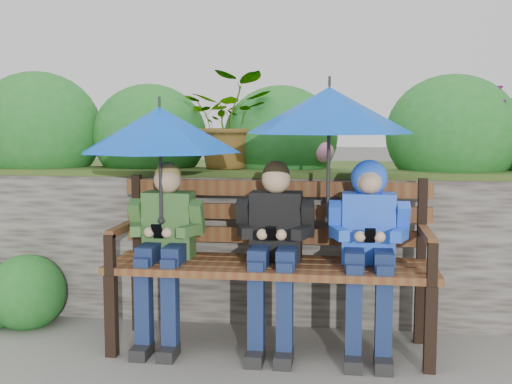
# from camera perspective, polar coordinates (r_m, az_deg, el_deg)

# --- Properties ---
(ground) EXTENTS (60.00, 60.00, 0.00)m
(ground) POSITION_cam_1_polar(r_m,az_deg,el_deg) (3.88, -0.21, -14.25)
(ground) COLOR slate
(ground) RESTS_ON ground
(garden_backdrop) EXTENTS (8.02, 2.88, 1.77)m
(garden_backdrop) POSITION_cam_1_polar(r_m,az_deg,el_deg) (5.28, 0.87, -1.76)
(garden_backdrop) COLOR #403A36
(garden_backdrop) RESTS_ON ground
(park_bench) EXTENTS (1.93, 0.57, 1.02)m
(park_bench) POSITION_cam_1_polar(r_m,az_deg,el_deg) (3.90, 1.45, -5.29)
(park_bench) COLOR black
(park_bench) RESTS_ON ground
(boy_left) EXTENTS (0.45, 0.52, 1.11)m
(boy_left) POSITION_cam_1_polar(r_m,az_deg,el_deg) (3.92, -8.10, -4.30)
(boy_left) COLOR #345F27
(boy_left) RESTS_ON ground
(boy_middle) EXTENTS (0.46, 0.53, 1.13)m
(boy_middle) POSITION_cam_1_polar(r_m,az_deg,el_deg) (3.79, 1.64, -4.51)
(boy_middle) COLOR black
(boy_middle) RESTS_ON ground
(boy_right) EXTENTS (0.46, 0.56, 1.14)m
(boy_right) POSITION_cam_1_polar(r_m,az_deg,el_deg) (3.78, 9.99, -3.97)
(boy_right) COLOR blue
(boy_right) RESTS_ON ground
(umbrella_left) EXTENTS (0.98, 0.98, 0.76)m
(umbrella_left) POSITION_cam_1_polar(r_m,az_deg,el_deg) (3.86, -8.55, 5.51)
(umbrella_left) COLOR #0041C6
(umbrella_left) RESTS_ON ground
(umbrella_right) EXTENTS (0.97, 0.97, 0.86)m
(umbrella_right) POSITION_cam_1_polar(r_m,az_deg,el_deg) (3.76, 6.52, 7.23)
(umbrella_right) COLOR #0041C6
(umbrella_right) RESTS_ON ground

